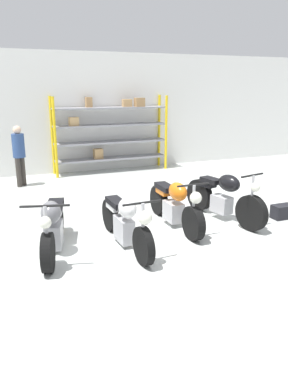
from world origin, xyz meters
TOP-DOWN VIEW (x-y plane):
  - ground_plane at (0.00, 0.00)m, footprint 30.00×30.00m
  - back_wall at (0.00, 5.71)m, footprint 30.00×0.08m
  - shelving_rack at (0.83, 5.34)m, footprint 3.57×0.63m
  - motorcycle_grey at (-1.75, -0.05)m, footprint 0.83×1.97m
  - motorcycle_white at (-0.60, -0.28)m, footprint 0.61×2.13m
  - motorcycle_orange at (0.57, 0.26)m, footprint 0.60×2.09m
  - motorcycle_black at (1.65, 0.23)m, footprint 0.70×2.11m
  - person_browsing at (-1.95, 4.47)m, footprint 0.45×0.45m
  - toolbox at (2.82, -0.15)m, footprint 0.44×0.26m

SIDE VIEW (x-z plane):
  - ground_plane at x=0.00m, z-range 0.00..0.00m
  - toolbox at x=2.82m, z-range 0.00..0.28m
  - motorcycle_grey at x=-1.75m, z-range -0.07..0.93m
  - motorcycle_white at x=-0.60m, z-range -0.06..0.92m
  - motorcycle_orange at x=0.57m, z-range -0.06..0.94m
  - motorcycle_black at x=1.65m, z-range -0.07..1.00m
  - person_browsing at x=-1.95m, z-range 0.14..1.75m
  - shelving_rack at x=0.83m, z-range 0.09..2.41m
  - back_wall at x=0.00m, z-range 0.00..3.60m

